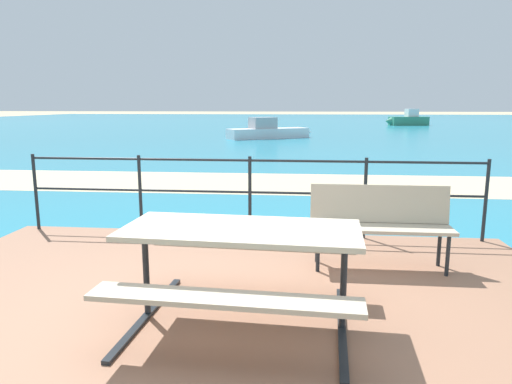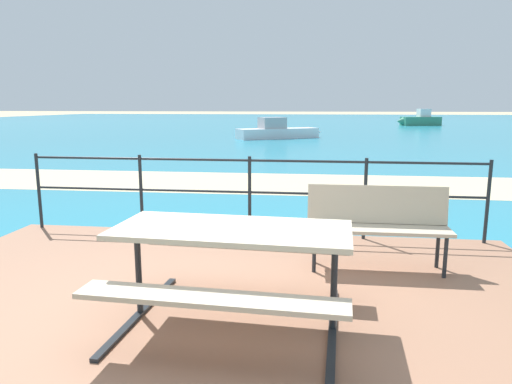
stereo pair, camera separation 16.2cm
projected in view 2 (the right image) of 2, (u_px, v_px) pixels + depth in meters
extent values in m
plane|color=tan|center=(207.00, 324.00, 3.78)|extent=(240.00, 240.00, 0.00)
cube|color=#996B51|center=(207.00, 321.00, 3.77)|extent=(6.40, 5.20, 0.06)
cube|color=teal|center=(307.00, 124.00, 42.77)|extent=(90.00, 90.00, 0.01)
cube|color=beige|center=(278.00, 183.00, 10.54)|extent=(54.02, 3.24, 0.01)
cube|color=#BCAD93|center=(232.00, 230.00, 3.54)|extent=(1.84, 0.89, 0.04)
cube|color=#BCAD93|center=(210.00, 299.00, 3.00)|extent=(1.81, 0.36, 0.04)
cube|color=#BCAD93|center=(248.00, 244.00, 4.19)|extent=(1.81, 0.36, 0.04)
cylinder|color=#1E2328|center=(138.00, 271.00, 3.75)|extent=(0.05, 0.05, 0.76)
cube|color=#1E2328|center=(141.00, 313.00, 3.82)|extent=(0.14, 1.49, 0.03)
cylinder|color=#1E2328|center=(334.00, 284.00, 3.47)|extent=(0.05, 0.05, 0.76)
cube|color=#1E2328|center=(332.00, 329.00, 3.54)|extent=(0.14, 1.49, 0.03)
cube|color=#BCAD93|center=(378.00, 229.00, 4.78)|extent=(1.45, 0.40, 0.04)
cube|color=#BCAD93|center=(377.00, 204.00, 4.92)|extent=(1.45, 0.08, 0.40)
cylinder|color=#1E2328|center=(314.00, 251.00, 4.76)|extent=(0.04, 0.04, 0.44)
cylinder|color=#1E2328|center=(314.00, 243.00, 5.05)|extent=(0.04, 0.04, 0.44)
cylinder|color=#1E2328|center=(445.00, 257.00, 4.60)|extent=(0.04, 0.04, 0.44)
cylinder|color=#1E2328|center=(438.00, 247.00, 4.89)|extent=(0.04, 0.04, 0.44)
cylinder|color=#1E2328|center=(39.00, 191.00, 6.45)|extent=(0.04, 0.04, 1.04)
cylinder|color=#1E2328|center=(141.00, 193.00, 6.26)|extent=(0.04, 0.04, 1.04)
cylinder|color=#1E2328|center=(250.00, 196.00, 6.07)|extent=(0.04, 0.04, 1.04)
cylinder|color=#1E2328|center=(365.00, 199.00, 5.89)|extent=(0.04, 0.04, 1.04)
cylinder|color=#1E2328|center=(488.00, 202.00, 5.70)|extent=(0.04, 0.04, 1.04)
cylinder|color=#1E2328|center=(250.00, 160.00, 5.99)|extent=(5.90, 0.03, 0.03)
cylinder|color=#1E2328|center=(250.00, 192.00, 6.07)|extent=(5.90, 0.03, 0.03)
cube|color=#338466|center=(421.00, 121.00, 39.74)|extent=(3.38, 1.93, 0.73)
cube|color=silver|center=(424.00, 113.00, 39.64)|extent=(1.10, 1.02, 0.67)
cone|color=#338466|center=(400.00, 121.00, 39.57)|extent=(0.64, 0.76, 0.66)
cube|color=silver|center=(278.00, 133.00, 24.55)|extent=(4.32, 3.26, 0.52)
cube|color=#A5A8AD|center=(272.00, 123.00, 24.32)|extent=(1.56, 1.44, 0.58)
cone|color=silver|center=(317.00, 132.00, 25.53)|extent=(0.67, 0.66, 0.47)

